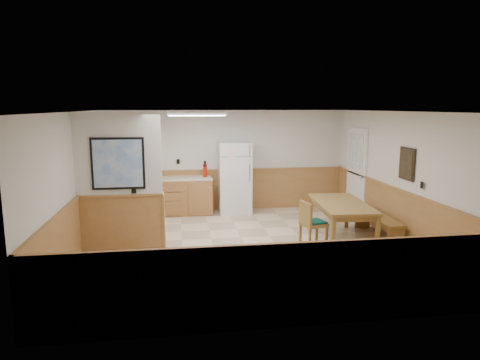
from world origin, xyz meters
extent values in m
plane|color=beige|center=(0.00, 0.00, 0.00)|extent=(6.00, 6.00, 0.00)
cube|color=silver|center=(0.00, 0.00, 2.50)|extent=(6.00, 6.00, 0.02)
cube|color=silver|center=(0.00, 3.00, 1.25)|extent=(6.00, 0.02, 2.50)
cube|color=silver|center=(3.00, 0.00, 1.25)|extent=(0.02, 6.00, 2.50)
cube|color=silver|center=(-3.00, 0.00, 1.25)|extent=(0.02, 6.00, 2.50)
cube|color=#AE7645|center=(0.00, 2.98, 0.50)|extent=(6.00, 0.04, 1.00)
cube|color=#AE7645|center=(2.98, 0.00, 0.50)|extent=(0.04, 6.00, 1.00)
cube|color=#AE7645|center=(-2.98, 0.00, 0.50)|extent=(0.04, 6.00, 1.00)
cube|color=silver|center=(-2.25, 0.20, 1.75)|extent=(1.50, 0.15, 1.50)
cube|color=#AE7645|center=(-2.25, 0.20, 0.50)|extent=(1.50, 0.17, 1.00)
cube|color=black|center=(-2.25, 0.10, 1.60)|extent=(0.92, 0.03, 0.92)
cube|color=white|center=(-2.25, 0.09, 1.60)|extent=(0.84, 0.01, 0.84)
cube|color=#A9683C|center=(-1.10, 2.68, 0.43)|extent=(1.40, 0.60, 0.86)
cube|color=#A9683C|center=(-2.57, 2.68, 0.43)|extent=(0.06, 0.60, 0.86)
cube|color=#A9683C|center=(-1.83, 2.68, 0.43)|extent=(0.06, 0.60, 0.86)
cube|color=beige|center=(-1.50, 2.68, 0.88)|extent=(2.20, 0.60, 0.04)
cube|color=beige|center=(-1.50, 2.98, 0.95)|extent=(2.20, 0.02, 0.10)
cube|color=white|center=(2.97, 1.90, 1.02)|extent=(0.05, 1.02, 2.15)
cube|color=white|center=(2.96, 1.90, 1.02)|extent=(0.04, 0.90, 2.05)
cube|color=silver|center=(2.94, 1.90, 1.55)|extent=(0.02, 0.76, 0.80)
cube|color=white|center=(-2.10, 2.98, 1.55)|extent=(0.80, 0.03, 1.00)
cube|color=silver|center=(-2.10, 2.96, 1.55)|extent=(0.70, 0.01, 0.90)
cube|color=black|center=(2.97, -0.30, 1.55)|extent=(0.03, 0.50, 0.60)
cube|color=black|center=(2.95, -0.30, 1.55)|extent=(0.01, 0.42, 0.52)
cube|color=white|center=(-0.80, 1.30, 2.45)|extent=(1.20, 0.30, 0.08)
cube|color=white|center=(-0.80, 1.30, 2.40)|extent=(1.15, 0.25, 0.01)
cube|color=white|center=(0.16, 2.63, 0.87)|extent=(0.77, 0.70, 1.74)
cube|color=silver|center=(0.46, 2.27, 1.59)|extent=(0.03, 0.02, 0.23)
cube|color=silver|center=(0.46, 2.27, 1.05)|extent=(0.03, 0.02, 0.41)
cube|color=olive|center=(1.91, 0.14, 0.72)|extent=(1.05, 1.89, 0.05)
cube|color=olive|center=(1.91, 0.14, 0.65)|extent=(0.94, 1.78, 0.10)
cube|color=olive|center=(1.45, -0.68, 0.35)|extent=(0.08, 0.08, 0.70)
cube|color=olive|center=(1.58, 1.02, 0.35)|extent=(0.08, 0.08, 0.70)
cube|color=olive|center=(2.25, -0.74, 0.35)|extent=(0.08, 0.08, 0.70)
cube|color=olive|center=(2.38, 0.96, 0.35)|extent=(0.08, 0.08, 0.70)
cube|color=olive|center=(2.71, 0.18, 0.42)|extent=(0.34, 1.54, 0.05)
cube|color=olive|center=(2.71, -0.54, 0.20)|extent=(0.32, 0.06, 0.40)
cube|color=olive|center=(2.71, 0.90, 0.20)|extent=(0.32, 0.06, 0.40)
cube|color=olive|center=(1.28, -0.11, 0.42)|extent=(0.50, 0.50, 0.06)
cube|color=#0E493A|center=(1.28, -0.11, 0.47)|extent=(0.45, 0.45, 0.03)
cube|color=olive|center=(1.11, -0.15, 0.65)|extent=(0.14, 0.42, 0.40)
cube|color=#0E493A|center=(0.94, -0.19, 0.65)|extent=(0.10, 0.35, 0.34)
cube|color=olive|center=(1.15, -0.32, 0.20)|extent=(0.05, 0.05, 0.39)
cube|color=olive|center=(1.07, 0.03, 0.20)|extent=(0.05, 0.05, 0.39)
cube|color=olive|center=(1.50, -0.24, 0.20)|extent=(0.05, 0.05, 0.39)
cube|color=olive|center=(1.42, 0.10, 0.20)|extent=(0.05, 0.05, 0.39)
cylinder|color=#B21F09|center=(-0.56, 2.66, 1.06)|extent=(0.12, 0.12, 0.32)
cylinder|color=black|center=(-0.56, 2.66, 1.26)|extent=(0.05, 0.05, 0.07)
cylinder|color=#198A3B|center=(-2.23, 2.68, 1.00)|extent=(0.07, 0.07, 0.20)
camera|label=1|loc=(-1.21, -7.57, 2.59)|focal=32.00mm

